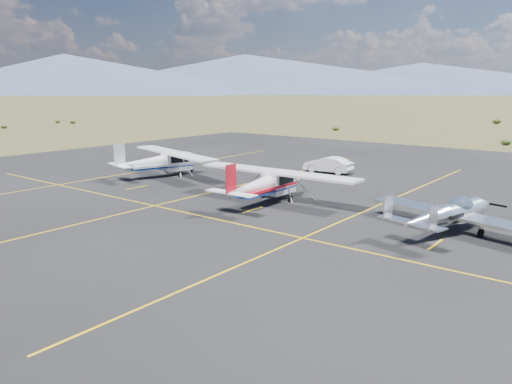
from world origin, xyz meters
TOP-DOWN VIEW (x-y plane):
  - ground at (0.00, 0.00)m, footprint 1600.00×1600.00m
  - apron at (0.00, 7.00)m, footprint 72.00×72.00m
  - aircraft_low_wing at (-0.67, -3.46)m, footprint 7.39×10.10m
  - aircraft_cessna at (-1.01, 7.96)m, footprint 6.95×11.62m
  - aircraft_plain at (1.33, 20.53)m, footprint 7.72×11.61m
  - sedan at (11.34, 10.59)m, footprint 1.82×4.33m

SIDE VIEW (x-z plane):
  - ground at x=0.00m, z-range 0.00..0.00m
  - apron at x=0.00m, z-range -0.01..0.01m
  - sedan at x=11.34m, z-range 0.01..1.40m
  - aircraft_low_wing at x=-0.67m, z-range -0.05..2.14m
  - aircraft_cessna at x=-1.01m, z-range -0.16..2.78m
  - aircraft_plain at x=1.33m, z-range -0.16..2.79m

